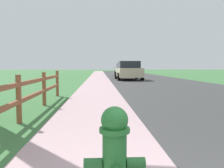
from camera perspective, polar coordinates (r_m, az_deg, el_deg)
name	(u,v)px	position (r m, az deg, el deg)	size (l,w,h in m)	color
ground_plane	(107,77)	(26.17, -1.13, 1.67)	(120.00, 120.00, 0.00)	#3E733D
road_asphalt	(136,76)	(28.49, 5.78, 1.87)	(7.00, 66.00, 0.01)	#3B3B3B
curb_concrete	(81,76)	(28.23, -7.37, 1.83)	(6.00, 66.00, 0.01)	#BC9BA0
grass_verge	(68,76)	(28.38, -10.40, 1.81)	(5.00, 66.00, 0.00)	#3E733D
fire_hydrant	(115,158)	(1.99, 0.64, -17.32)	(0.49, 0.41, 0.85)	#287233
rail_fence	(19,95)	(5.19, -21.44, -2.55)	(0.11, 9.06, 1.00)	brown
parked_suv_beige	(128,71)	(21.02, 3.94, 3.21)	(2.19, 4.78, 1.62)	#C6B793
parked_car_black	(124,70)	(28.32, 2.94, 3.42)	(2.14, 4.73, 1.54)	black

